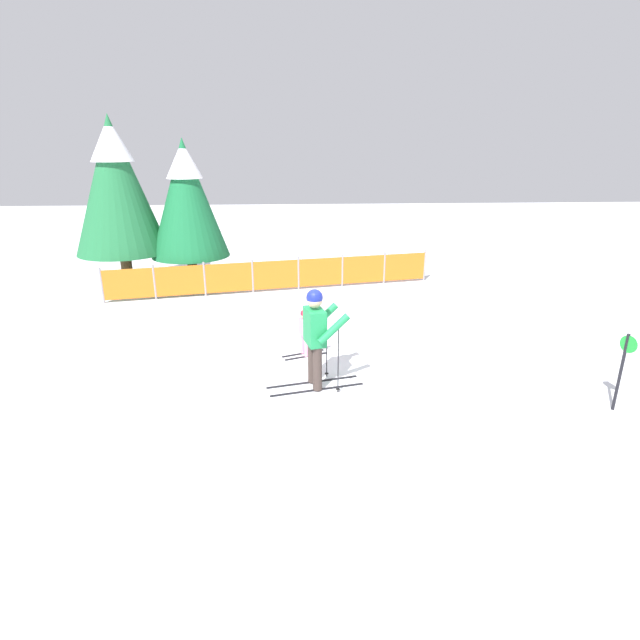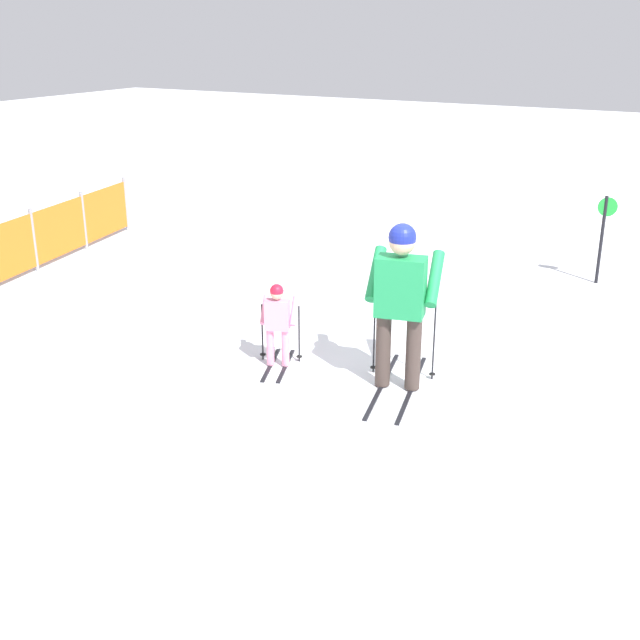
{
  "view_description": "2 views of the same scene",
  "coord_description": "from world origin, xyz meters",
  "px_view_note": "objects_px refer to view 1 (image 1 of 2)",
  "views": [
    {
      "loc": [
        -0.6,
        -8.17,
        4.08
      ],
      "look_at": [
        -0.04,
        0.79,
        0.96
      ],
      "focal_mm": 28.0,
      "sensor_mm": 36.0,
      "label": 1
    },
    {
      "loc": [
        -7.45,
        -3.17,
        3.73
      ],
      "look_at": [
        -0.41,
        0.73,
        0.7
      ],
      "focal_mm": 45.0,
      "sensor_mm": 36.0,
      "label": 2
    }
  ],
  "objects_px": {
    "conifer_near": "(186,197)",
    "trail_marker": "(623,364)",
    "skier_adult": "(316,330)",
    "conifer_far": "(116,183)",
    "safety_fence": "(276,275)",
    "skier_child": "(305,330)"
  },
  "relations": [
    {
      "from": "conifer_far",
      "to": "conifer_near",
      "type": "height_order",
      "value": "conifer_far"
    },
    {
      "from": "conifer_far",
      "to": "trail_marker",
      "type": "xyz_separation_m",
      "value": [
        10.25,
        -8.38,
        -2.25
      ]
    },
    {
      "from": "conifer_far",
      "to": "safety_fence",
      "type": "bearing_deg",
      "value": -10.95
    },
    {
      "from": "skier_adult",
      "to": "trail_marker",
      "type": "relative_size",
      "value": 1.37
    },
    {
      "from": "trail_marker",
      "to": "safety_fence",
      "type": "bearing_deg",
      "value": 127.12
    },
    {
      "from": "skier_child",
      "to": "skier_adult",
      "type": "bearing_deg",
      "value": -104.58
    },
    {
      "from": "conifer_far",
      "to": "conifer_near",
      "type": "relative_size",
      "value": 1.15
    },
    {
      "from": "skier_child",
      "to": "conifer_near",
      "type": "relative_size",
      "value": 0.23
    },
    {
      "from": "skier_child",
      "to": "trail_marker",
      "type": "xyz_separation_m",
      "value": [
        4.97,
        -2.58,
        0.26
      ]
    },
    {
      "from": "conifer_far",
      "to": "trail_marker",
      "type": "height_order",
      "value": "conifer_far"
    },
    {
      "from": "skier_adult",
      "to": "trail_marker",
      "type": "height_order",
      "value": "skier_adult"
    },
    {
      "from": "trail_marker",
      "to": "conifer_far",
      "type": "bearing_deg",
      "value": 140.74
    },
    {
      "from": "skier_adult",
      "to": "skier_child",
      "type": "height_order",
      "value": "skier_adult"
    },
    {
      "from": "skier_adult",
      "to": "conifer_far",
      "type": "height_order",
      "value": "conifer_far"
    },
    {
      "from": "conifer_far",
      "to": "trail_marker",
      "type": "relative_size",
      "value": 3.75
    },
    {
      "from": "safety_fence",
      "to": "conifer_near",
      "type": "xyz_separation_m",
      "value": [
        -2.58,
        0.87,
        2.18
      ]
    },
    {
      "from": "conifer_near",
      "to": "trail_marker",
      "type": "distance_m",
      "value": 11.89
    },
    {
      "from": "skier_adult",
      "to": "trail_marker",
      "type": "xyz_separation_m",
      "value": [
        4.82,
        -1.15,
        -0.26
      ]
    },
    {
      "from": "safety_fence",
      "to": "conifer_far",
      "type": "xyz_separation_m",
      "value": [
        -4.58,
        0.89,
        2.57
      ]
    },
    {
      "from": "safety_fence",
      "to": "conifer_near",
      "type": "distance_m",
      "value": 3.49
    },
    {
      "from": "skier_adult",
      "to": "conifer_far",
      "type": "distance_m",
      "value": 9.25
    },
    {
      "from": "skier_child",
      "to": "conifer_far",
      "type": "xyz_separation_m",
      "value": [
        -5.28,
        5.8,
        2.51
      ]
    }
  ]
}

